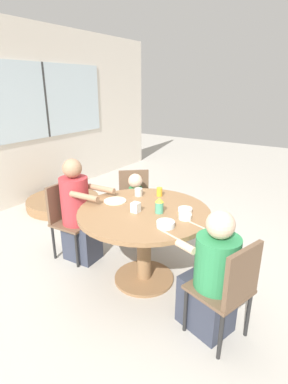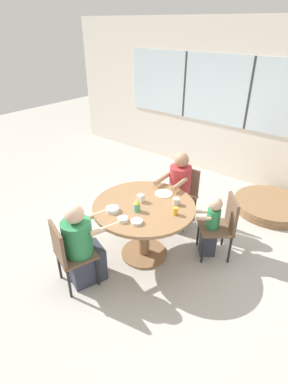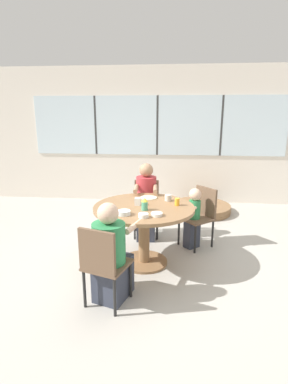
# 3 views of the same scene
# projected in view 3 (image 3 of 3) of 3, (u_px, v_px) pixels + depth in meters

# --- Properties ---
(ground_plane) EXTENTS (16.00, 16.00, 0.00)m
(ground_plane) POSITION_uv_depth(u_px,v_px,m) (144.00, 262.00, 3.88)
(ground_plane) COLOR #B2ADA3
(wall_back_with_windows) EXTENTS (8.40, 0.08, 2.80)m
(wall_back_with_windows) POSITION_uv_depth(u_px,v_px,m) (157.00, 135.00, 6.25)
(wall_back_with_windows) COLOR silver
(wall_back_with_windows) RESTS_ON ground_plane
(dining_table) EXTENTS (1.25, 1.25, 0.77)m
(dining_table) POSITION_uv_depth(u_px,v_px,m) (144.00, 219.00, 3.72)
(dining_table) COLOR olive
(dining_table) RESTS_ON ground_plane
(chair_for_woman_green_shirt) EXTENTS (0.50, 0.50, 0.85)m
(chair_for_woman_green_shirt) POSITION_uv_depth(u_px,v_px,m) (102.00, 261.00, 2.87)
(chair_for_woman_green_shirt) COLOR brown
(chair_for_woman_green_shirt) RESTS_ON ground_plane
(chair_for_man_blue_shirt) EXTENTS (0.42, 0.42, 0.85)m
(chair_for_man_blue_shirt) POSITION_uv_depth(u_px,v_px,m) (146.00, 203.00, 4.71)
(chair_for_man_blue_shirt) COLOR brown
(chair_for_man_blue_shirt) RESTS_ON ground_plane
(chair_for_toddler) EXTENTS (0.56, 0.56, 0.85)m
(chair_for_toddler) POSITION_uv_depth(u_px,v_px,m) (201.00, 212.00, 4.29)
(chair_for_toddler) COLOR brown
(chair_for_toddler) RESTS_ON ground_plane
(person_woman_green_shirt) EXTENTS (0.49, 0.66, 1.05)m
(person_woman_green_shirt) POSITION_uv_depth(u_px,v_px,m) (111.00, 257.00, 3.03)
(person_woman_green_shirt) COLOR #333847
(person_woman_green_shirt) RESTS_ON ground_plane
(person_man_blue_shirt) EXTENTS (0.35, 0.59, 1.16)m
(person_man_blue_shirt) POSITION_uv_depth(u_px,v_px,m) (146.00, 205.00, 4.54)
(person_man_blue_shirt) COLOR #333847
(person_man_blue_shirt) RESTS_ON ground_plane
(person_toddler) EXTENTS (0.33, 0.32, 0.87)m
(person_toddler) POSITION_uv_depth(u_px,v_px,m) (193.00, 218.00, 4.23)
(person_toddler) COLOR #333847
(person_toddler) RESTS_ON ground_plane
(coffee_mug) EXTENTS (0.09, 0.08, 0.08)m
(coffee_mug) POSITION_uv_depth(u_px,v_px,m) (168.00, 198.00, 3.89)
(coffee_mug) COLOR beige
(coffee_mug) RESTS_ON dining_table
(sippy_cup) EXTENTS (0.08, 0.08, 0.15)m
(sippy_cup) POSITION_uv_depth(u_px,v_px,m) (145.00, 204.00, 3.51)
(sippy_cup) COLOR #4CA57F
(sippy_cup) RESTS_ON dining_table
(juice_glass) EXTENTS (0.06, 0.06, 0.09)m
(juice_glass) POSITION_uv_depth(u_px,v_px,m) (177.00, 202.00, 3.70)
(juice_glass) COLOR gold
(juice_glass) RESTS_ON dining_table
(milk_carton_small) EXTENTS (0.07, 0.07, 0.09)m
(milk_carton_small) POSITION_uv_depth(u_px,v_px,m) (138.00, 201.00, 3.71)
(milk_carton_small) COLOR silver
(milk_carton_small) RESTS_ON dining_table
(bowl_white_shallow) EXTENTS (0.11, 0.11, 0.04)m
(bowl_white_shallow) POSITION_uv_depth(u_px,v_px,m) (143.00, 215.00, 3.28)
(bowl_white_shallow) COLOR white
(bowl_white_shallow) RESTS_ON dining_table
(bowl_cereal) EXTENTS (0.15, 0.15, 0.05)m
(bowl_cereal) POSITION_uv_depth(u_px,v_px,m) (124.00, 213.00, 3.36)
(bowl_cereal) COLOR silver
(bowl_cereal) RESTS_ON dining_table
(bowl_fruit) EXTENTS (0.13, 0.13, 0.04)m
(bowl_fruit) POSITION_uv_depth(u_px,v_px,m) (157.00, 214.00, 3.33)
(bowl_fruit) COLOR white
(bowl_fruit) RESTS_ON dining_table
(plate_tortillas) EXTENTS (0.23, 0.23, 0.01)m
(plate_tortillas) POSITION_uv_depth(u_px,v_px,m) (149.00, 198.00, 4.03)
(plate_tortillas) COLOR beige
(plate_tortillas) RESTS_ON dining_table
(folded_table_stack) EXTENTS (1.15, 1.15, 0.15)m
(folded_table_stack) POSITION_uv_depth(u_px,v_px,m) (200.00, 208.00, 5.84)
(folded_table_stack) COLOR olive
(folded_table_stack) RESTS_ON ground_plane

